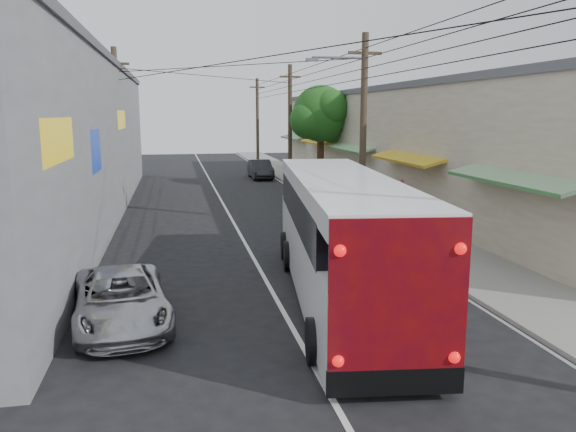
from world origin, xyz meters
name	(u,v)px	position (x,y,z in m)	size (l,w,h in m)	color
ground	(320,377)	(0.00, 0.00, 0.00)	(120.00, 120.00, 0.00)	black
sidewalk	(342,201)	(6.50, 20.00, 0.06)	(3.00, 80.00, 0.12)	slate
building_right	(406,142)	(10.99, 22.00, 3.15)	(7.09, 40.00, 6.25)	#C2B89A
building_left	(39,139)	(-8.50, 18.00, 3.65)	(7.20, 36.00, 7.25)	gray
utility_poles	(281,126)	(3.13, 20.33, 4.13)	(11.80, 45.28, 8.00)	#473828
street_tree	(322,116)	(6.87, 26.02, 4.67)	(4.40, 4.00, 6.60)	#3F2B19
coach_bus	(340,235)	(1.67, 4.38, 1.67)	(3.70, 11.39, 3.23)	white
jeepney	(121,299)	(-3.80, 3.47, 0.62)	(2.04, 4.43, 1.23)	#B4B4BB
parked_suv	(329,208)	(3.80, 13.00, 0.92)	(2.58, 6.35, 1.84)	#A6A7AE
parked_car_mid	(309,189)	(4.60, 20.00, 0.76)	(1.80, 4.47, 1.52)	#25252A
parked_car_far	(260,169)	(3.80, 32.25, 0.70)	(1.48, 4.26, 1.40)	black
pedestrian_near	(400,198)	(7.60, 14.58, 1.00)	(0.64, 0.42, 1.75)	pink
pedestrian_far	(364,198)	(6.09, 15.21, 0.92)	(0.78, 0.60, 1.60)	#93AFD6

